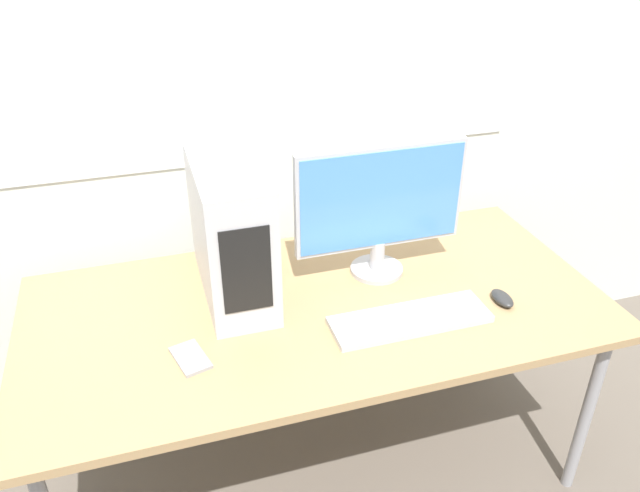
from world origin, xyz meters
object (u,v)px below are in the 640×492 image
object	(u,v)px
pc_tower	(231,230)
cell_phone	(190,358)
mouse	(502,298)
keyboard	(410,319)
monitor_main	(380,205)

from	to	relation	value
pc_tower	cell_phone	distance (m)	0.41
mouse	cell_phone	world-z (taller)	mouse
keyboard	cell_phone	size ratio (longest dim) A/B	3.19
keyboard	cell_phone	xyz separation A→B (m)	(-0.65, 0.02, -0.01)
pc_tower	keyboard	bearing A→B (deg)	-35.06
pc_tower	keyboard	xyz separation A→B (m)	(0.47, -0.33, -0.21)
keyboard	mouse	bearing A→B (deg)	1.81
monitor_main	pc_tower	bearing A→B (deg)	175.75
pc_tower	cell_phone	world-z (taller)	pc_tower
keyboard	mouse	xyz separation A→B (m)	(0.32, 0.01, 0.00)
monitor_main	keyboard	world-z (taller)	monitor_main
monitor_main	cell_phone	xyz separation A→B (m)	(-0.66, -0.27, -0.25)
monitor_main	keyboard	xyz separation A→B (m)	(-0.01, -0.29, -0.24)
mouse	cell_phone	xyz separation A→B (m)	(-0.97, 0.01, -0.01)
monitor_main	cell_phone	world-z (taller)	monitor_main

